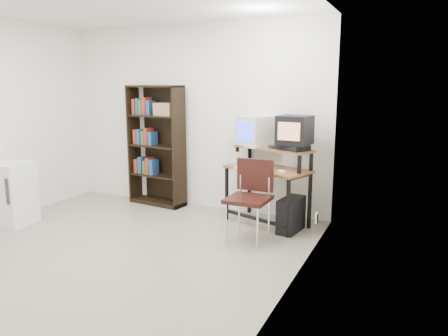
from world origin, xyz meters
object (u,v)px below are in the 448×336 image
at_px(crt_tv, 295,130).
at_px(bookshelf, 157,144).
at_px(crt_monitor, 257,131).
at_px(school_chair, 251,191).
at_px(computer_desk, 268,172).
at_px(mini_fridge, 11,194).
at_px(pc_tower, 291,215).

bearing_deg(crt_tv, bookshelf, -179.55).
distance_m(crt_monitor, school_chair, 1.07).
xyz_separation_m(computer_desk, mini_fridge, (-2.98, -1.36, -0.27)).
height_order(bookshelf, mini_fridge, bookshelf).
relative_size(crt_tv, pc_tower, 0.91).
xyz_separation_m(crt_monitor, mini_fridge, (-2.74, -1.58, -0.77)).
bearing_deg(school_chair, computer_desk, 91.37).
height_order(computer_desk, bookshelf, bookshelf).
xyz_separation_m(computer_desk, bookshelf, (-1.80, 0.24, 0.23)).
bearing_deg(crt_tv, mini_fridge, -150.66).
xyz_separation_m(crt_tv, mini_fridge, (-3.30, -1.37, -0.82)).
bearing_deg(bookshelf, school_chair, -18.04).
distance_m(computer_desk, bookshelf, 1.83).
distance_m(computer_desk, mini_fridge, 3.29).
bearing_deg(crt_monitor, pc_tower, -3.15).
xyz_separation_m(crt_monitor, pc_tower, (0.59, -0.40, -0.96)).
xyz_separation_m(computer_desk, pc_tower, (0.36, -0.18, -0.46)).
height_order(crt_monitor, bookshelf, bookshelf).
xyz_separation_m(computer_desk, crt_tv, (0.33, 0.00, 0.55)).
height_order(crt_monitor, crt_tv, crt_tv).
height_order(school_chair, bookshelf, bookshelf).
bearing_deg(mini_fridge, computer_desk, 17.93).
height_order(crt_tv, pc_tower, crt_tv).
distance_m(crt_tv, pc_tower, 1.03).
bearing_deg(computer_desk, mini_fridge, -135.37).
xyz_separation_m(bookshelf, mini_fridge, (-1.18, -1.60, -0.50)).
distance_m(bookshelf, mini_fridge, 2.05).
height_order(computer_desk, crt_monitor, crt_monitor).
xyz_separation_m(pc_tower, mini_fridge, (-3.34, -1.19, 0.19)).
distance_m(crt_monitor, bookshelf, 1.59).
bearing_deg(mini_fridge, pc_tower, 12.87).
bearing_deg(crt_monitor, crt_tv, 9.31).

